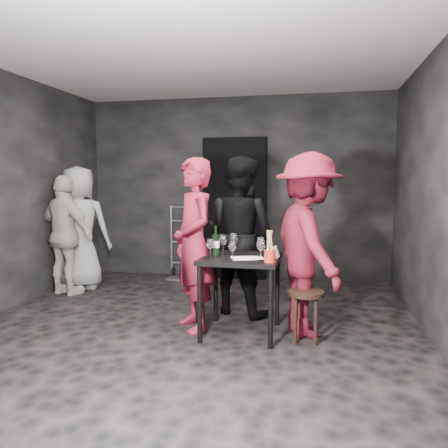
% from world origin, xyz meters
% --- Properties ---
extents(floor, '(4.50, 5.00, 0.02)m').
position_xyz_m(floor, '(0.00, 0.00, 0.00)').
color(floor, black).
rests_on(floor, ground).
extents(ceiling, '(4.50, 5.00, 0.02)m').
position_xyz_m(ceiling, '(0.00, 0.00, 2.70)').
color(ceiling, silver).
rests_on(ceiling, ground).
extents(wall_back, '(4.50, 0.04, 2.70)m').
position_xyz_m(wall_back, '(0.00, 2.50, 1.35)').
color(wall_back, black).
rests_on(wall_back, ground).
extents(wall_right, '(0.04, 5.00, 2.70)m').
position_xyz_m(wall_right, '(2.25, 0.00, 1.35)').
color(wall_right, black).
rests_on(wall_right, ground).
extents(doorway, '(0.95, 0.10, 2.10)m').
position_xyz_m(doorway, '(0.00, 2.44, 1.05)').
color(doorway, black).
rests_on(doorway, ground).
extents(wallbox_upper, '(0.12, 0.06, 0.12)m').
position_xyz_m(wallbox_upper, '(0.85, 2.45, 1.45)').
color(wallbox_upper, '#B7B7B2').
rests_on(wallbox_upper, wall_back).
extents(wallbox_lower, '(0.10, 0.06, 0.14)m').
position_xyz_m(wallbox_lower, '(1.05, 2.45, 1.40)').
color(wallbox_lower, '#B7B7B2').
rests_on(wallbox_lower, wall_back).
extents(hand_truck, '(0.37, 0.32, 1.09)m').
position_xyz_m(hand_truck, '(-0.78, 2.25, 0.20)').
color(hand_truck, '#B2B2B7').
rests_on(hand_truck, floor).
extents(tasting_table, '(0.72, 0.72, 0.75)m').
position_xyz_m(tasting_table, '(0.51, 0.08, 0.65)').
color(tasting_table, black).
rests_on(tasting_table, floor).
extents(stool, '(0.33, 0.33, 0.47)m').
position_xyz_m(stool, '(1.12, 0.00, 0.37)').
color(stool, '#32251D').
rests_on(stool, floor).
extents(server_red, '(0.78, 0.83, 1.91)m').
position_xyz_m(server_red, '(0.03, 0.13, 0.95)').
color(server_red, maroon).
rests_on(server_red, floor).
extents(woman_black, '(1.10, 0.87, 1.99)m').
position_xyz_m(woman_black, '(0.37, 0.76, 1.00)').
color(woman_black, black).
rests_on(woman_black, floor).
extents(man_maroon, '(1.07, 1.42, 1.99)m').
position_xyz_m(man_maroon, '(1.12, 0.22, 0.99)').
color(man_maroon, maroon).
rests_on(man_maroon, floor).
extents(bystander_cream, '(1.02, 0.70, 1.59)m').
position_xyz_m(bystander_cream, '(-1.95, 1.06, 0.80)').
color(bystander_cream, beige).
rests_on(bystander_cream, floor).
extents(bystander_grey, '(0.96, 0.60, 1.84)m').
position_xyz_m(bystander_grey, '(-1.95, 1.41, 0.92)').
color(bystander_grey, '#949494').
rests_on(bystander_grey, floor).
extents(tasting_mat, '(0.34, 0.28, 0.00)m').
position_xyz_m(tasting_mat, '(0.58, -0.00, 0.75)').
color(tasting_mat, white).
rests_on(tasting_mat, tasting_table).
extents(wine_glass_a, '(0.08, 0.08, 0.20)m').
position_xyz_m(wine_glass_a, '(0.24, -0.05, 0.85)').
color(wine_glass_a, white).
rests_on(wine_glass_a, tasting_table).
extents(wine_glass_b, '(0.09, 0.09, 0.21)m').
position_xyz_m(wine_glass_b, '(0.32, 0.16, 0.86)').
color(wine_glass_b, white).
rests_on(wine_glass_b, tasting_table).
extents(wine_glass_c, '(0.11, 0.11, 0.22)m').
position_xyz_m(wine_glass_c, '(0.40, 0.27, 0.86)').
color(wine_glass_c, white).
rests_on(wine_glass_c, tasting_table).
extents(wine_glass_d, '(0.08, 0.08, 0.18)m').
position_xyz_m(wine_glass_d, '(0.46, -0.10, 0.84)').
color(wine_glass_d, white).
rests_on(wine_glass_d, tasting_table).
extents(wine_glass_e, '(0.10, 0.10, 0.20)m').
position_xyz_m(wine_glass_e, '(0.72, -0.09, 0.85)').
color(wine_glass_e, white).
rests_on(wine_glass_e, tasting_table).
extents(wine_glass_f, '(0.09, 0.09, 0.20)m').
position_xyz_m(wine_glass_f, '(0.69, 0.10, 0.85)').
color(wine_glass_f, white).
rests_on(wine_glass_f, tasting_table).
extents(wine_bottle, '(0.07, 0.07, 0.29)m').
position_xyz_m(wine_bottle, '(0.26, 0.07, 0.86)').
color(wine_bottle, black).
rests_on(wine_bottle, tasting_table).
extents(breadstick_cup, '(0.10, 0.10, 0.30)m').
position_xyz_m(breadstick_cup, '(0.80, -0.16, 0.89)').
color(breadstick_cup, red).
rests_on(breadstick_cup, tasting_table).
extents(reserved_card, '(0.11, 0.15, 0.11)m').
position_xyz_m(reserved_card, '(0.81, 0.06, 0.81)').
color(reserved_card, white).
rests_on(reserved_card, tasting_table).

